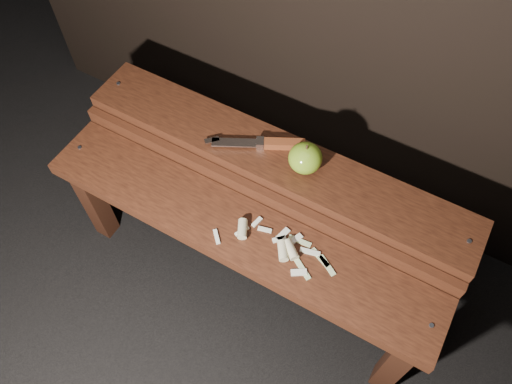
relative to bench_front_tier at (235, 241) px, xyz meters
The scene contains 6 objects.
ground 0.36m from the bench_front_tier, 90.00° to the left, with size 60.00×60.00×0.00m, color black.
bench_front_tier is the anchor object (origin of this frame).
bench_rear_tier 0.23m from the bench_front_tier, 90.00° to the left, with size 1.20×0.21×0.50m.
apple 0.31m from the bench_front_tier, 68.32° to the left, with size 0.09×0.09×0.10m.
knife 0.30m from the bench_front_tier, 95.32° to the left, with size 0.27×0.15×0.03m.
apple_scraps 0.15m from the bench_front_tier, ahead, with size 0.35×0.14×0.03m.
Camera 1 is at (0.38, -0.60, 1.63)m, focal length 35.00 mm.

